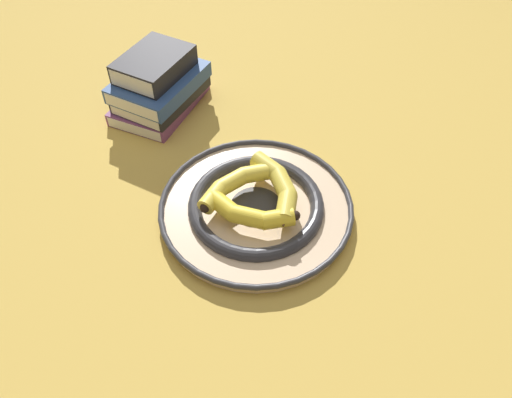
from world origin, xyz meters
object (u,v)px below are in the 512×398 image
object	(u,v)px
decorative_bowl	(256,207)
book_stack	(158,86)
banana_b	(279,187)
banana_a	(248,213)
banana_c	(236,183)

from	to	relation	value
decorative_bowl	book_stack	xyz separation A→B (m)	(-0.35, -0.08, 0.04)
book_stack	banana_b	bearing A→B (deg)	60.74
decorative_bowl	book_stack	bearing A→B (deg)	-167.85
banana_a	decorative_bowl	bearing A→B (deg)	89.36
decorative_bowl	banana_a	world-z (taller)	banana_a
decorative_bowl	banana_a	size ratio (longest dim) A/B	2.50
banana_c	book_stack	size ratio (longest dim) A/B	0.67
banana_a	banana_b	xyz separation A→B (m)	(-0.03, 0.07, 0.00)
banana_b	book_stack	xyz separation A→B (m)	(-0.35, -0.12, 0.01)
book_stack	decorative_bowl	bearing A→B (deg)	54.15
decorative_bowl	banana_b	xyz separation A→B (m)	(0.00, 0.04, 0.03)
banana_a	banana_c	world-z (taller)	same
banana_b	book_stack	size ratio (longest dim) A/B	0.73
banana_a	book_stack	xyz separation A→B (m)	(-0.39, -0.05, 0.01)
banana_b	book_stack	world-z (taller)	book_stack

